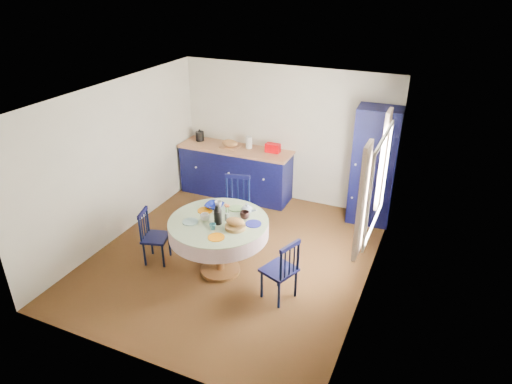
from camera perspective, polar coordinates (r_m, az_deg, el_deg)
floor at (r=7.09m, az=-2.93°, el=-8.09°), size 4.50×4.50×0.00m
ceiling at (r=6.04m, az=-3.48°, el=11.86°), size 4.50×4.50×0.00m
wall_back at (r=8.38m, az=3.81°, el=7.11°), size 4.00×0.02×2.50m
wall_left at (r=7.52m, az=-16.94°, el=3.68°), size 0.02×4.50×2.50m
wall_right at (r=5.92m, az=14.38°, el=-2.31°), size 0.02×4.50×2.50m
window at (r=6.07m, az=14.78°, el=1.30°), size 0.10×1.74×1.45m
kitchen_counter at (r=8.74m, az=-2.49°, el=2.66°), size 2.18×0.70×1.21m
pantry_cabinet at (r=7.86m, az=14.53°, el=3.09°), size 0.74×0.55×2.02m
dining_table at (r=6.41m, az=-4.61°, el=-4.61°), size 1.40×1.40×1.13m
chair_left at (r=6.95m, az=-12.71°, el=-5.39°), size 0.44×0.46×0.84m
chair_far at (r=7.39m, az=-2.52°, el=-1.86°), size 0.54×0.53×1.02m
chair_right at (r=6.04m, az=3.18°, el=-9.66°), size 0.51×0.52×0.91m
mug_a at (r=6.35m, az=-6.41°, el=-3.14°), size 0.12×0.12×0.10m
mug_b at (r=6.13m, az=-5.43°, el=-4.33°), size 0.09×0.09×0.08m
mug_c at (r=6.35m, az=-1.41°, el=-2.91°), size 0.14×0.14×0.11m
mug_d at (r=6.66m, az=-4.71°, el=-1.57°), size 0.11×0.11×0.10m
cobalt_bowl at (r=6.66m, az=-5.21°, el=-1.74°), size 0.27×0.27×0.07m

